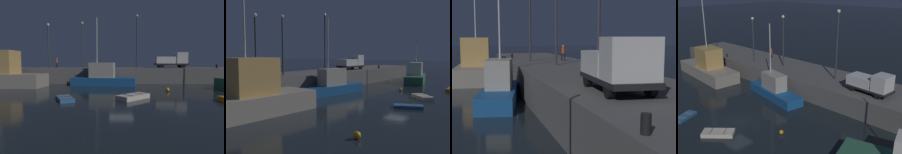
{
  "view_description": "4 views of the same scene",
  "coord_description": "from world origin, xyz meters",
  "views": [
    {
      "loc": [
        -1.3,
        -19.88,
        3.17
      ],
      "look_at": [
        -0.81,
        10.28,
        1.03
      ],
      "focal_mm": 31.07,
      "sensor_mm": 36.0,
      "label": 1
    },
    {
      "loc": [
        -29.43,
        -12.23,
        5.21
      ],
      "look_at": [
        1.48,
        9.48,
        1.83
      ],
      "focal_mm": 42.5,
      "sensor_mm": 36.0,
      "label": 2
    },
    {
      "loc": [
        22.93,
        5.74,
        4.92
      ],
      "look_at": [
        -3.42,
        13.1,
        1.63
      ],
      "focal_mm": 53.55,
      "sensor_mm": 36.0,
      "label": 3
    },
    {
      "loc": [
        22.77,
        -15.49,
        14.28
      ],
      "look_at": [
        -3.05,
        11.65,
        1.66
      ],
      "focal_mm": 44.22,
      "sensor_mm": 36.0,
      "label": 4
    }
  ],
  "objects": [
    {
      "name": "lamp_post_central",
      "position": [
        3.48,
        13.4,
        7.6
      ],
      "size": [
        0.44,
        0.44,
        8.96
      ],
      "color": "#38383D",
      "rests_on": "pier_quay"
    },
    {
      "name": "dockworker",
      "position": [
        -10.63,
        15.03,
        3.37
      ],
      "size": [
        0.34,
        0.43,
        1.64
      ],
      "color": "black",
      "rests_on": "pier_quay"
    },
    {
      "name": "fishing_boat_blue",
      "position": [
        -16.17,
        6.33,
        1.56
      ],
      "size": [
        12.98,
        5.05,
        12.98
      ],
      "color": "gray",
      "rests_on": "ground"
    },
    {
      "name": "lamp_post_east",
      "position": [
        -5.74,
        13.03,
        6.92
      ],
      "size": [
        0.44,
        0.44,
        7.64
      ],
      "color": "#38383D",
      "rests_on": "pier_quay"
    },
    {
      "name": "mooring_buoy_near",
      "position": [
        5.3,
        1.6,
        0.22
      ],
      "size": [
        0.44,
        0.44,
        0.44
      ],
      "primitive_type": "sphere",
      "color": "orange",
      "rests_on": "ground"
    },
    {
      "name": "fishing_boat_white",
      "position": [
        -2.15,
        7.73,
        1.15
      ],
      "size": [
        9.36,
        3.97,
        9.62
      ],
      "color": "#195193",
      "rests_on": "ground"
    },
    {
      "name": "pier_quay",
      "position": [
        0.0,
        13.45,
        1.22
      ],
      "size": [
        56.97,
        7.79,
        2.44
      ],
      "color": "#5B5956",
      "rests_on": "ground"
    },
    {
      "name": "lamp_post_west",
      "position": [
        -10.99,
        11.62,
        6.63
      ],
      "size": [
        0.44,
        0.44,
        7.08
      ],
      "color": "#38383D",
      "rests_on": "pier_quay"
    },
    {
      "name": "ground_plane",
      "position": [
        0.0,
        0.0,
        0.0
      ],
      "size": [
        320.0,
        320.0,
        0.0
      ],
      "primitive_type": "plane",
      "color": "black"
    },
    {
      "name": "utility_truck",
      "position": [
        9.2,
        12.1,
        3.66
      ],
      "size": [
        5.48,
        2.56,
        2.49
      ],
      "color": "black",
      "rests_on": "pier_quay"
    },
    {
      "name": "bollard_central",
      "position": [
        -16.98,
        10.44,
        2.68
      ],
      "size": [
        0.28,
        0.28,
        0.48
      ],
      "primitive_type": "cylinder",
      "color": "black",
      "rests_on": "pier_quay"
    },
    {
      "name": "dinghy_orange_near",
      "position": [
        0.86,
        -2.85,
        0.2
      ],
      "size": [
        3.25,
        3.13,
        0.44
      ],
      "color": "beige",
      "rests_on": "ground"
    },
    {
      "name": "rowboat_white_mid",
      "position": [
        -5.09,
        -3.38,
        0.14
      ],
      "size": [
        2.14,
        2.97,
        0.33
      ],
      "color": "#2D6099",
      "rests_on": "ground"
    }
  ]
}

